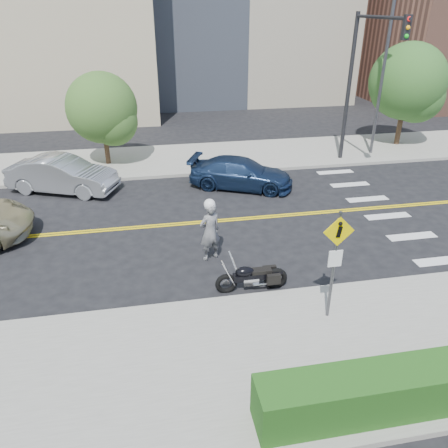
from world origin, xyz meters
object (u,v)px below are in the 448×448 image
parked_car_blue (241,173)px  motorcyclist (210,230)px  motorcycle (252,271)px  pedestrian_sign (335,256)px  parked_car_silver (62,175)px

parked_car_blue → motorcyclist: bearing=-177.8°
motorcyclist → motorcycle: bearing=93.8°
pedestrian_sign → parked_car_blue: (-0.22, 9.52, -1.29)m
motorcyclist → parked_car_blue: (2.32, 5.88, -0.38)m
motorcyclist → motorcycle: 2.18m
motorcycle → parked_car_silver: size_ratio=0.43×
motorcyclist → parked_car_silver: (-5.48, 6.83, -0.27)m
motorcyclist → parked_car_silver: size_ratio=0.45×
motorcyclist → motorcycle: size_ratio=1.03×
pedestrian_sign → parked_car_silver: 13.24m
parked_car_silver → motorcycle: bearing=-121.7°
motorcyclist → parked_car_blue: size_ratio=0.46×
parked_car_silver → pedestrian_sign: bearing=-120.4°
motorcyclist → motorcycle: motorcyclist is taller
pedestrian_sign → motorcyclist: pedestrian_sign is taller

